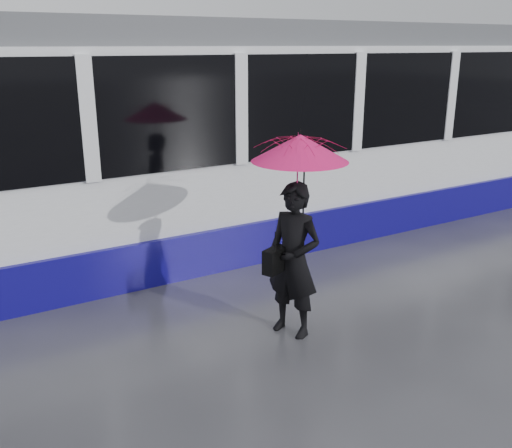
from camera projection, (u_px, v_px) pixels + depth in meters
ground at (161, 334)px, 6.23m from camera, size 90.00×90.00×0.00m
rails at (96, 262)px, 8.27m from camera, size 34.00×1.51×0.02m
tram at (104, 149)px, 7.90m from camera, size 26.00×2.56×3.35m
woman at (294, 260)px, 6.03m from camera, size 0.61×0.72×1.68m
umbrella at (300, 167)px, 5.75m from camera, size 1.30×1.30×1.14m
handbag at (275, 260)px, 5.92m from camera, size 0.33×0.24×0.44m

